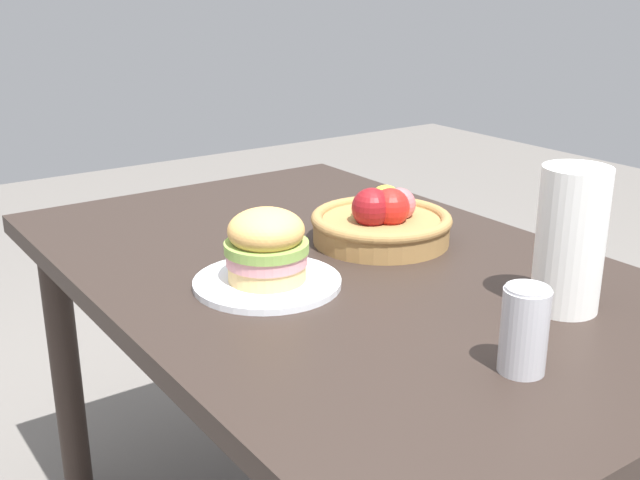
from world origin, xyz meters
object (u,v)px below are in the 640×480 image
(fruit_basket, at_px, (382,221))
(paper_towel_roll, at_px, (570,240))
(plate, at_px, (267,282))
(soda_can, at_px, (524,330))
(sandwich, at_px, (266,245))

(fruit_basket, distance_m, paper_towel_roll, 0.44)
(plate, relative_size, soda_can, 2.09)
(fruit_basket, xyz_separation_m, paper_towel_roll, (0.43, 0.03, 0.08))
(plate, xyz_separation_m, fruit_basket, (-0.07, 0.32, 0.04))
(soda_can, bearing_deg, plate, -164.94)
(soda_can, bearing_deg, fruit_basket, 160.56)
(plate, relative_size, paper_towel_roll, 1.10)
(soda_can, height_order, paper_towel_roll, paper_towel_roll)
(sandwich, xyz_separation_m, paper_towel_roll, (0.37, 0.35, 0.04))
(fruit_basket, height_order, paper_towel_roll, paper_towel_roll)
(plate, height_order, paper_towel_roll, paper_towel_roll)
(sandwich, bearing_deg, plate, 0.00)
(sandwich, relative_size, fruit_basket, 0.51)
(plate, distance_m, fruit_basket, 0.33)
(soda_can, xyz_separation_m, fruit_basket, (-0.54, 0.19, -0.02))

